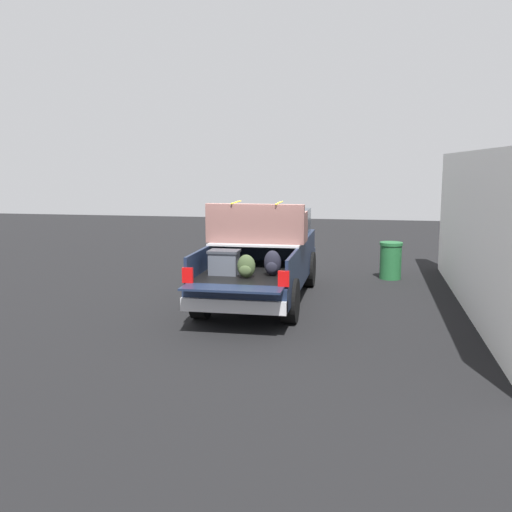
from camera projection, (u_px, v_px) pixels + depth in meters
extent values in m
plane|color=black|center=(261.00, 300.00, 13.37)|extent=(40.00, 40.00, 0.00)
cube|color=#162138|center=(261.00, 273.00, 13.27)|extent=(5.50, 1.92, 0.44)
cube|color=black|center=(250.00, 272.00, 12.07)|extent=(2.80, 1.80, 0.04)
cube|color=#162138|center=(206.00, 259.00, 12.20)|extent=(2.80, 0.06, 0.50)
cube|color=#162138|center=(296.00, 262.00, 11.86)|extent=(2.80, 0.06, 0.50)
cube|color=#162138|center=(262.00, 251.00, 13.36)|extent=(0.06, 1.80, 0.50)
cube|color=#162138|center=(232.00, 289.00, 10.44)|extent=(0.55, 1.80, 0.04)
cube|color=#B2B2B7|center=(258.00, 242.00, 12.74)|extent=(1.25, 1.92, 0.04)
cube|color=#162138|center=(271.00, 244.00, 14.51)|extent=(2.30, 1.92, 0.50)
cube|color=#2D3842|center=(270.00, 222.00, 14.33)|extent=(1.94, 1.76, 0.57)
cube|color=#162138|center=(279.00, 239.00, 15.83)|extent=(0.40, 1.82, 0.38)
cube|color=#B2B2B7|center=(234.00, 305.00, 10.64)|extent=(0.24, 1.92, 0.24)
cube|color=red|center=(188.00, 275.00, 10.83)|extent=(0.06, 0.20, 0.28)
cube|color=red|center=(284.00, 279.00, 10.50)|extent=(0.06, 0.20, 0.28)
cylinder|color=black|center=(239.00, 267.00, 15.16)|extent=(0.87, 0.30, 0.87)
cylinder|color=black|center=(308.00, 269.00, 14.84)|extent=(0.87, 0.30, 0.87)
cylinder|color=black|center=(201.00, 297.00, 11.76)|extent=(0.87, 0.30, 0.87)
cylinder|color=black|center=(290.00, 301.00, 11.44)|extent=(0.87, 0.30, 0.87)
cube|color=#474C56|center=(224.00, 264.00, 11.64)|extent=(0.40, 0.55, 0.43)
cube|color=#31353C|center=(224.00, 251.00, 11.61)|extent=(0.44, 0.59, 0.05)
ellipsoid|color=#384728|center=(246.00, 266.00, 11.31)|extent=(0.20, 0.35, 0.44)
ellipsoid|color=#384728|center=(245.00, 271.00, 11.21)|extent=(0.09, 0.25, 0.19)
ellipsoid|color=black|center=(272.00, 263.00, 11.52)|extent=(0.20, 0.34, 0.49)
ellipsoid|color=black|center=(272.00, 268.00, 11.43)|extent=(0.09, 0.24, 0.22)
cube|color=brown|center=(258.00, 232.00, 12.71)|extent=(0.82, 2.07, 0.42)
cube|color=brown|center=(255.00, 214.00, 12.33)|extent=(0.16, 2.07, 0.40)
cube|color=brown|center=(216.00, 216.00, 12.88)|extent=(0.58, 0.20, 0.22)
cube|color=brown|center=(302.00, 217.00, 12.53)|extent=(0.58, 0.20, 0.22)
cube|color=yellow|center=(236.00, 202.00, 12.70)|extent=(0.92, 0.03, 0.02)
cube|color=yellow|center=(279.00, 203.00, 12.53)|extent=(0.92, 0.03, 0.02)
cube|color=white|center=(479.00, 233.00, 12.09)|extent=(10.21, 0.36, 3.30)
cylinder|color=#1E592D|center=(391.00, 262.00, 15.80)|extent=(0.56, 0.56, 0.90)
cylinder|color=#1E592D|center=(391.00, 244.00, 15.72)|extent=(0.60, 0.60, 0.08)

